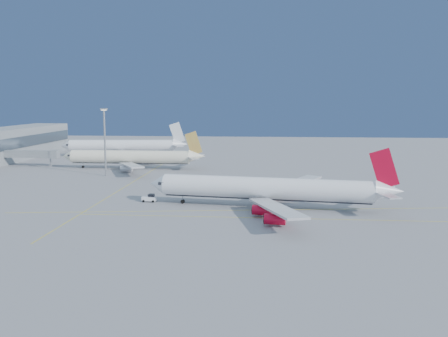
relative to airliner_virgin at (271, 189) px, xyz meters
The scene contains 9 objects.
ground 9.00m from the airliner_virgin, 161.40° to the left, with size 500.00×500.00×0.00m, color slate.
terminal 150.12m from the airliner_virgin, 144.39° to the left, with size 18.40×110.00×15.00m.
jet_bridge 124.81m from the airliner_virgin, 143.41° to the left, with size 23.60×3.60×6.90m.
taxiway_lines 24.02m from the airliner_virgin, 158.18° to the left, with size 118.86×140.00×0.02m.
airliner_virgin is the anchor object (origin of this frame).
airliner_etihad 89.91m from the airliner_virgin, 128.47° to the left, with size 59.82×55.47×15.66m.
airliner_third 136.28m from the airliner_virgin, 122.24° to the left, with size 63.92×58.66×17.14m.
pushback_tug 34.02m from the airliner_virgin, behind, with size 4.02×2.61×2.19m.
light_mast 79.60m from the airliner_virgin, 140.49° to the left, with size 2.16×2.16×25.04m.
Camera 1 is at (6.28, -131.35, 28.18)m, focal length 40.00 mm.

